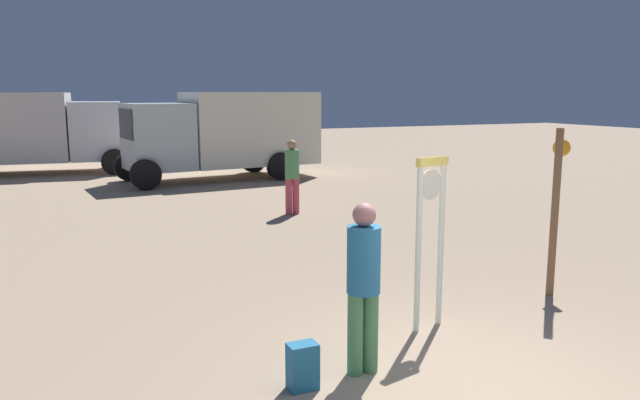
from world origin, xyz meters
TOP-DOWN VIEW (x-y plane):
  - ground_plane at (0.00, 0.00)m, footprint 80.00×80.00m
  - standing_clock at (0.50, 1.61)m, footprint 0.48×0.19m
  - arrow_sign at (3.02, 2.14)m, footprint 0.89×0.83m
  - person_near_clock at (-0.80, 0.84)m, footprint 0.34×0.34m
  - backpack at (-1.49, 0.78)m, footprint 0.28×0.24m
  - person_distant at (1.66, 8.89)m, footprint 0.33×0.33m
  - box_truck_near at (1.94, 15.39)m, footprint 6.55×2.93m
  - box_truck_far at (-4.20, 19.54)m, footprint 6.87×3.33m

SIDE VIEW (x-z plane):
  - ground_plane at x=0.00m, z-range 0.00..0.00m
  - backpack at x=-1.49m, z-range 0.00..0.45m
  - person_distant at x=1.66m, z-range 0.10..1.85m
  - person_near_clock at x=-0.80m, z-range 0.10..1.87m
  - standing_clock at x=0.50m, z-range 0.23..2.31m
  - arrow_sign at x=3.02m, z-range 0.39..2.74m
  - box_truck_near at x=1.94m, z-range 0.15..2.98m
  - box_truck_far at x=-4.20m, z-range 0.16..2.98m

